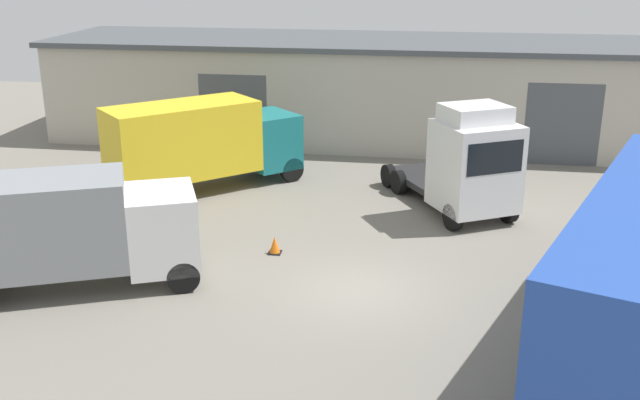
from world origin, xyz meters
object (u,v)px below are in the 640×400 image
at_px(box_truck_white, 51,228).
at_px(box_truck_teal, 202,141).
at_px(tractor_unit_white, 468,165).
at_px(traffic_cone, 275,246).

height_order(box_truck_white, box_truck_teal, box_truck_teal).
bearing_deg(box_truck_teal, tractor_unit_white, -51.78).
xyz_separation_m(box_truck_white, traffic_cone, (5.47, 3.49, -1.59)).
bearing_deg(traffic_cone, tractor_unit_white, 36.34).
relative_size(box_truck_white, box_truck_teal, 1.11).
relative_size(tractor_unit_white, traffic_cone, 11.98).
bearing_deg(box_truck_teal, traffic_cone, -98.23).
height_order(tractor_unit_white, box_truck_teal, tractor_unit_white).
bearing_deg(box_truck_white, tractor_unit_white, 11.50).
xyz_separation_m(tractor_unit_white, box_truck_white, (-11.46, -7.90, -0.07)).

